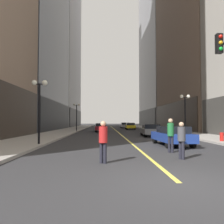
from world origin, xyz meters
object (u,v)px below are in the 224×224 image
Objects in this scene: car_silver at (125,125)px; fire_hydrant_right at (222,138)px; car_blue at (172,135)px; car_maroon at (101,127)px; pedestrian_in_green_parka at (171,133)px; pedestrian_in_red_jacket at (103,139)px; car_yellow at (130,126)px; street_lamp_left_near at (39,97)px; pedestrian_with_orange_bag at (182,138)px; car_grey at (151,130)px; street_lamp_left_far at (77,111)px; street_lamp_right_mid at (185,106)px.

fire_hydrant_right is (4.19, -34.62, -0.32)m from car_silver.
car_silver is (0.12, 36.25, 0.00)m from car_blue.
car_blue is 20.66m from car_maroon.
pedestrian_in_green_parka reaches higher than pedestrian_in_red_jacket.
pedestrian_in_green_parka reaches higher than car_silver.
car_yellow is 31.68m from pedestrian_in_green_parka.
car_maroon is at bearing -108.06° from car_silver.
fire_hydrant_right is at bearing 20.73° from car_blue.
car_yellow is 1.08× the size of street_lamp_left_near.
pedestrian_with_orange_bag is at bearing -34.40° from street_lamp_left_near.
car_grey is at bearing -89.39° from car_silver.
car_blue is at bearing -0.12° from street_lamp_left_near.
street_lamp_left_near is at bearing -100.79° from car_maroon.
pedestrian_in_red_jacket is at bearing -139.27° from fire_hydrant_right.
pedestrian_in_red_jacket is 0.38× the size of street_lamp_left_far.
street_lamp_right_mid is at bearing 31.43° from street_lamp_left_near.
pedestrian_in_red_jacket is 0.38× the size of street_lamp_left_near.
street_lamp_right_mid is (3.38, -20.54, 2.54)m from car_yellow.
car_blue is at bearing -65.64° from street_lamp_left_far.
street_lamp_left_far reaches higher than car_grey.
car_blue is 4.63m from fire_hydrant_right.
car_yellow is 7.88m from car_silver.
street_lamp_right_mid is (12.80, 7.82, 0.00)m from street_lamp_left_near.
car_silver is at bearing 88.14° from pedestrian_with_orange_bag.
car_silver is at bearing 60.97° from street_lamp_left_far.
car_maroon is 5.97× the size of fire_hydrant_right.
street_lamp_left_far reaches higher than car_maroon.
car_yellow is 1.08× the size of street_lamp_left_far.
pedestrian_with_orange_bag is 3.53m from pedestrian_in_red_jacket.
car_silver is (-0.29, 27.25, 0.00)m from car_grey.
pedestrian_in_red_jacket is 2.09× the size of fire_hydrant_right.
car_silver is 2.52× the size of pedestrian_in_green_parka.
street_lamp_left_near is 15.00m from street_lamp_right_mid.
street_lamp_left_near is at bearing -104.11° from car_silver.
car_maroon is 20.50m from street_lamp_left_near.
fire_hydrant_right is at bearing -81.75° from car_yellow.
car_maroon is at bearing 99.97° from pedestrian_in_green_parka.
street_lamp_left_near is at bearing -148.57° from street_lamp_right_mid.
street_lamp_right_mid is at bearing 69.01° from pedestrian_with_orange_bag.
fire_hydrant_right is at bearing 40.73° from pedestrian_in_red_jacket.
street_lamp_left_near is (-4.32, 6.11, 2.28)m from pedestrian_in_red_jacket.
car_grey is at bearing -63.05° from car_maroon.
street_lamp_right_mid is at bearing 64.05° from car_blue.
car_maroon is 15.34m from street_lamp_right_mid.
fire_hydrant_right is at bearing -62.12° from car_grey.
car_blue is 0.96× the size of car_silver.
car_grey is 12.34m from car_maroon.
car_yellow is at bearing 89.93° from car_grey.
car_grey is at bearing 43.71° from street_lamp_left_near.
car_blue is 2.62× the size of pedestrian_in_red_jacket.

